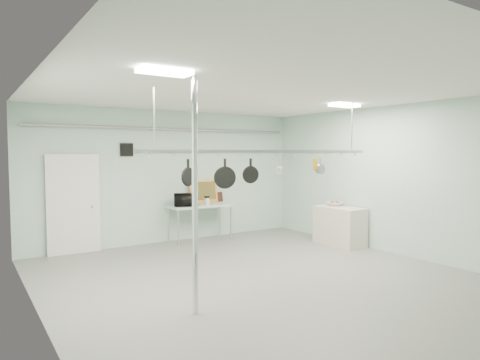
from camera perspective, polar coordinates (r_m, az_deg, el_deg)
floor at (r=7.46m, az=3.87°, el=-13.35°), size 8.00×8.00×0.00m
ceiling at (r=7.20m, az=3.98°, el=11.70°), size 7.00×8.00×0.02m
back_wall at (r=10.61m, az=-9.21°, el=0.48°), size 7.00×0.02×3.20m
right_wall at (r=9.67m, az=20.64°, el=-0.02°), size 0.02×8.00×3.20m
door at (r=9.90m, az=-21.33°, el=-3.15°), size 1.10×0.10×2.20m
wall_vent at (r=10.17m, az=-14.88°, el=3.93°), size 0.30×0.04×0.30m
conduit_pipe at (r=10.52m, az=-9.08°, el=6.72°), size 6.60×0.07×0.07m
chrome_pole at (r=5.74m, az=-6.03°, el=-2.17°), size 0.08×0.08×3.20m
prep_table at (r=10.59m, az=-5.34°, el=-3.67°), size 1.60×0.70×0.91m
side_cabinet at (r=10.43m, az=13.13°, el=-5.98°), size 0.60×1.20×0.90m
pot_rack at (r=7.49m, az=3.78°, el=4.02°), size 4.80×0.06×1.00m
light_panel_left at (r=5.41m, az=-10.00°, el=14.02°), size 0.65×0.30×0.05m
light_panel_right at (r=9.25m, az=13.76°, el=9.64°), size 0.65×0.30×0.05m
microwave at (r=10.31m, az=-7.28°, el=-2.65°), size 0.63×0.54×0.30m
coffee_canister at (r=10.44m, az=-4.43°, el=-2.87°), size 0.17×0.17×0.18m
painting_large at (r=10.93m, az=-4.87°, el=-1.52°), size 0.78×0.15×0.58m
painting_small at (r=11.15m, az=-3.01°, el=-2.27°), size 0.31×0.11×0.25m
fruit_bowl at (r=10.58m, az=12.50°, el=-3.13°), size 0.39×0.39×0.09m
skillet_left at (r=6.68m, az=-6.94°, el=1.05°), size 0.29×0.17×0.41m
skillet_mid at (r=7.00m, az=-2.03°, el=0.85°), size 0.36×0.18×0.49m
skillet_right at (r=7.28m, az=1.43°, el=1.27°), size 0.30×0.12×0.41m
whisk at (r=7.65m, az=5.29°, el=1.76°), size 0.16×0.16×0.31m
grater at (r=8.22m, az=10.01°, el=2.07°), size 0.10×0.02×0.25m
saucepan at (r=8.30m, az=10.61°, el=1.82°), size 0.20×0.13×0.32m
fruit_cluster at (r=10.57m, az=12.50°, el=-2.91°), size 0.24×0.24×0.09m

